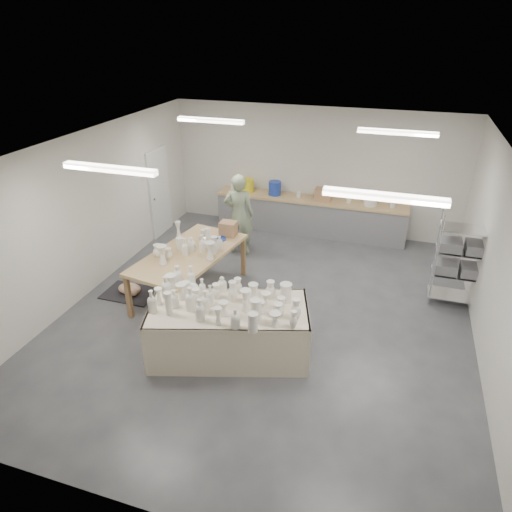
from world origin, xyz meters
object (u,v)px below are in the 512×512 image
(drying_table, at_px, (228,328))
(work_table, at_px, (193,251))
(red_stool, at_px, (243,237))
(potter, at_px, (239,215))

(drying_table, distance_m, work_table, 2.00)
(drying_table, distance_m, red_stool, 3.82)
(work_table, xyz_separation_m, red_stool, (0.23, 2.18, -0.64))
(drying_table, height_order, potter, potter)
(potter, bearing_deg, drying_table, 96.30)
(work_table, distance_m, potter, 1.92)
(potter, xyz_separation_m, red_stool, (0.00, 0.27, -0.65))
(potter, bearing_deg, red_stool, -100.48)
(potter, distance_m, red_stool, 0.71)
(red_stool, bearing_deg, drying_table, -74.39)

